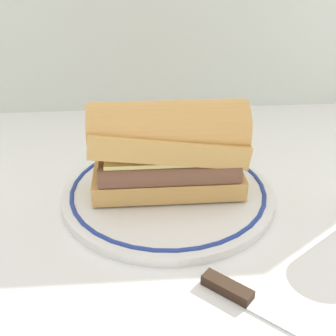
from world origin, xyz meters
TOP-DOWN VIEW (x-y plane):
  - ground_plane at (0.00, 0.00)m, footprint 1.50×1.50m
  - plate at (-0.02, 0.01)m, footprint 0.29×0.29m
  - sausage_sandwich at (-0.02, 0.01)m, footprint 0.20×0.10m
  - butter_knife at (0.04, -0.19)m, footprint 0.11×0.10m

SIDE VIEW (x-z plane):
  - ground_plane at x=0.00m, z-range 0.00..0.00m
  - butter_knife at x=0.04m, z-range 0.00..0.01m
  - plate at x=-0.02m, z-range 0.00..0.02m
  - sausage_sandwich at x=-0.02m, z-range 0.01..0.14m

